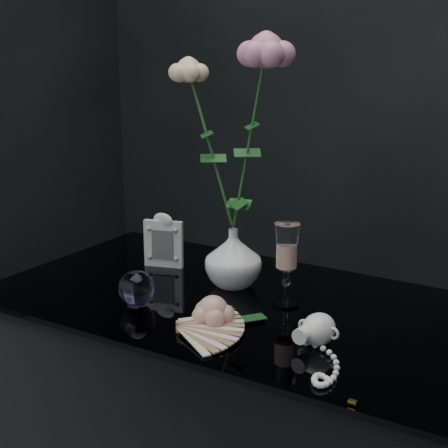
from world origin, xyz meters
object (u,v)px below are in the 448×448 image
Objects in this scene: vase at (233,258)px; paperweight at (136,288)px; picture_frame at (163,240)px; pearl_jar at (318,328)px; loose_rose at (213,311)px; wine_glass at (286,265)px.

paperweight is (-0.11, -0.20, -0.03)m from vase.
picture_frame is 0.53m from pearl_jar.
paperweight is 0.35× the size of pearl_jar.
loose_rose is (0.08, -0.21, -0.03)m from vase.
picture_frame reaches higher than paperweight.
loose_rose is at bearing -2.27° from paperweight.
picture_frame is 0.37m from loose_rose.
paperweight is 0.41× the size of loose_rose.
pearl_jar is (0.13, -0.13, -0.06)m from wine_glass.
vase is 0.22m from loose_rose.
loose_rose is at bearing -165.67° from pearl_jar.
wine_glass is at bearing -14.45° from vase.
wine_glass is 0.20m from pearl_jar.
loose_rose is (0.29, -0.23, -0.04)m from picture_frame.
loose_rose is 0.85× the size of pearl_jar.
vase is 0.99× the size of picture_frame.
paperweight reaches higher than loose_rose.
picture_frame reaches higher than pearl_jar.
loose_rose is at bearing -56.62° from picture_frame.
picture_frame is 1.80× the size of paperweight.
wine_glass is at bearing 32.08° from paperweight.
vase is 0.15m from wine_glass.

